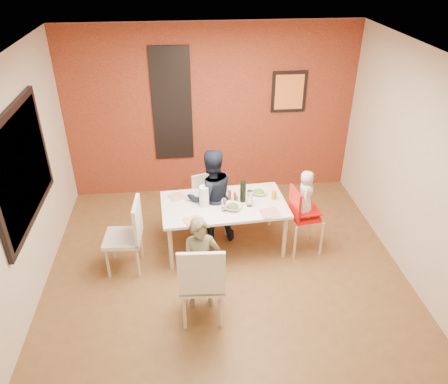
{
  "coord_description": "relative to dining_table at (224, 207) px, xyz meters",
  "views": [
    {
      "loc": [
        -0.46,
        -4.21,
        3.72
      ],
      "look_at": [
        0.0,
        0.3,
        1.05
      ],
      "focal_mm": 35.0,
      "sensor_mm": 36.0,
      "label": 1
    }
  ],
  "objects": [
    {
      "name": "child_far",
      "position": [
        -0.15,
        0.18,
        0.06
      ],
      "size": [
        0.77,
        0.66,
        1.37
      ],
      "primitive_type": "imported",
      "rotation": [
        0.0,
        0.0,
        3.39
      ],
      "color": "black",
      "rests_on": "ground"
    },
    {
      "name": "salad_bowl_a",
      "position": [
        0.1,
        -0.14,
        0.09
      ],
      "size": [
        0.3,
        0.3,
        0.06
      ],
      "primitive_type": "imported",
      "rotation": [
        0.0,
        0.0,
        -0.42
      ],
      "color": "silver",
      "rests_on": "dining_table"
    },
    {
      "name": "condiment_brown",
      "position": [
        0.08,
        0.07,
        0.14
      ],
      "size": [
        0.04,
        0.04,
        0.15
      ],
      "primitive_type": "cylinder",
      "color": "brown",
      "rests_on": "dining_table"
    },
    {
      "name": "brick_accent_wall",
      "position": [
        -0.03,
        1.6,
        0.73
      ],
      "size": [
        4.5,
        0.02,
        2.7
      ],
      "primitive_type": "cube",
      "color": "maroon",
      "rests_on": "ground"
    },
    {
      "name": "wall_back",
      "position": [
        -0.03,
        1.62,
        0.73
      ],
      "size": [
        4.5,
        0.02,
        2.7
      ],
      "primitive_type": "cube",
      "color": "beige",
      "rests_on": "ground"
    },
    {
      "name": "chair_left",
      "position": [
        -1.22,
        -0.35,
        -0.07
      ],
      "size": [
        0.48,
        0.48,
        0.98
      ],
      "rotation": [
        0.0,
        0.0,
        4.65
      ],
      "color": "silver",
      "rests_on": "ground"
    },
    {
      "name": "art_print_frame",
      "position": [
        1.17,
        1.58,
        1.03
      ],
      "size": [
        0.54,
        0.03,
        0.64
      ],
      "primitive_type": "cube",
      "color": "black",
      "rests_on": "wall_back"
    },
    {
      "name": "ground",
      "position": [
        -0.03,
        -0.63,
        -0.62
      ],
      "size": [
        4.5,
        4.5,
        0.0
      ],
      "primitive_type": "plane",
      "color": "brown",
      "rests_on": "ground"
    },
    {
      "name": "glassblock_strip",
      "position": [
        -0.63,
        1.58,
        0.88
      ],
      "size": [
        0.55,
        0.03,
        1.7
      ],
      "primitive_type": "cube",
      "color": "silver",
      "rests_on": "wall_back"
    },
    {
      "name": "wine_glass_b",
      "position": [
        0.33,
        -0.08,
        0.17
      ],
      "size": [
        0.08,
        0.08,
        0.22
      ],
      "primitive_type": "cylinder",
      "color": "white",
      "rests_on": "dining_table"
    },
    {
      "name": "condiment_red",
      "position": [
        0.15,
        0.02,
        0.13
      ],
      "size": [
        0.04,
        0.04,
        0.14
      ],
      "primitive_type": "cylinder",
      "color": "red",
      "rests_on": "dining_table"
    },
    {
      "name": "toddler",
      "position": [
        1.03,
        -0.19,
        0.26
      ],
      "size": [
        0.28,
        0.35,
        0.63
      ],
      "primitive_type": "imported",
      "rotation": [
        0.0,
        0.0,
        1.28
      ],
      "color": "silver",
      "rests_on": "high_chair"
    },
    {
      "name": "glassblock_surround",
      "position": [
        -0.63,
        1.58,
        0.88
      ],
      "size": [
        0.6,
        0.03,
        1.76
      ],
      "primitive_type": "cube",
      "color": "black",
      "rests_on": "wall_back"
    },
    {
      "name": "dining_table",
      "position": [
        0.0,
        0.0,
        0.0
      ],
      "size": [
        1.68,
        1.01,
        0.68
      ],
      "rotation": [
        0.0,
        0.0,
        0.06
      ],
      "color": "white",
      "rests_on": "ground"
    },
    {
      "name": "picture_window_frame",
      "position": [
        -2.25,
        -0.43,
        0.93
      ],
      "size": [
        0.05,
        1.7,
        1.3
      ],
      "primitive_type": "cube",
      "color": "black",
      "rests_on": "wall_left"
    },
    {
      "name": "chair_near",
      "position": [
        -0.37,
        -1.34,
        -0.03
      ],
      "size": [
        0.51,
        0.51,
        1.05
      ],
      "rotation": [
        0.0,
        0.0,
        3.08
      ],
      "color": "silver",
      "rests_on": "ground"
    },
    {
      "name": "wall_left",
      "position": [
        -2.28,
        -0.63,
        0.73
      ],
      "size": [
        0.02,
        4.5,
        2.7
      ],
      "primitive_type": "cube",
      "color": "beige",
      "rests_on": "ground"
    },
    {
      "name": "plate_far_left",
      "position": [
        -0.62,
        0.23,
        0.07
      ],
      "size": [
        0.26,
        0.26,
        0.01
      ],
      "primitive_type": "cube",
      "rotation": [
        0.0,
        0.0,
        0.4
      ],
      "color": "white",
      "rests_on": "dining_table"
    },
    {
      "name": "salad_bowl_b",
      "position": [
        0.5,
        0.2,
        0.09
      ],
      "size": [
        0.26,
        0.26,
        0.05
      ],
      "primitive_type": "imported",
      "rotation": [
        0.0,
        0.0,
        -0.29
      ],
      "color": "white",
      "rests_on": "dining_table"
    },
    {
      "name": "condiment_green",
      "position": [
        0.17,
        -0.02,
        0.12
      ],
      "size": [
        0.03,
        0.03,
        0.12
      ],
      "primitive_type": "cylinder",
      "color": "#2E7025",
      "rests_on": "dining_table"
    },
    {
      "name": "child_near",
      "position": [
        -0.36,
        -1.09,
        -0.03
      ],
      "size": [
        0.44,
        0.3,
        1.17
      ],
      "primitive_type": "imported",
      "rotation": [
        0.0,
        0.0,
        0.06
      ],
      "color": "brown",
      "rests_on": "ground"
    },
    {
      "name": "high_chair",
      "position": [
        1.01,
        -0.2,
        -0.04
      ],
      "size": [
        0.46,
        0.46,
        0.96
      ],
      "rotation": [
        0.0,
        0.0,
        1.72
      ],
      "color": "red",
      "rests_on": "ground"
    },
    {
      "name": "art_print_canvas",
      "position": [
        1.17,
        1.56,
        1.03
      ],
      "size": [
        0.44,
        0.01,
        0.54
      ],
      "primitive_type": "cube",
      "color": "orange",
      "rests_on": "wall_back"
    },
    {
      "name": "picture_window_pane",
      "position": [
        -2.24,
        -0.43,
        0.93
      ],
      "size": [
        0.02,
        1.55,
        1.15
      ],
      "primitive_type": "cube",
      "color": "black",
      "rests_on": "wall_left"
    },
    {
      "name": "wall_front",
      "position": [
        -0.03,
        -2.88,
        0.73
      ],
      "size": [
        4.5,
        0.02,
        2.7
      ],
      "primitive_type": "cube",
      "color": "beige",
      "rests_on": "ground"
    },
    {
      "name": "wine_glass_a",
      "position": [
        -0.02,
        -0.17,
        0.15
      ],
      "size": [
        0.06,
        0.06,
        0.18
      ],
      "primitive_type": "cylinder",
      "color": "white",
      "rests_on": "dining_table"
    },
    {
      "name": "wine_bottle",
      "position": [
        0.25,
        0.03,
        0.21
      ],
      "size": [
        0.08,
        0.08,
        0.3
      ],
      "primitive_type": "cylinder",
      "color": "black",
      "rests_on": "dining_table"
    },
    {
      "name": "wall_right",
      "position": [
        2.22,
        -0.63,
        0.73
      ],
      "size": [
        0.02,
        4.5,
        2.7
      ],
      "primitive_type": "cube",
      "color": "beige",
      "rests_on": "ground"
    },
    {
      "name": "ceiling",
      "position": [
        -0.03,
        -0.63,
        2.08
      ],
      "size": [
        4.5,
        4.5,
        0.02
      ],
      "primitive_type": "cube",
      "color": "white",
      "rests_on": "wall_back"
    },
    {
      "name": "plate_far_mid",
      "position": [
        0.01,
        0.39,
        0.07
      ],
      "size": [
        0.22,
        0.22,
        0.01
      ],
      "primitive_type": "cube",
      "rotation": [
        0.0,
        0.0,
        0.14
      ],
      "color": "white",
      "rests_on": "dining_table"
    },
    {
      "name": "paper_towel_roll",
      "position": [
        -0.26,
        -0.02,
        0.2
      ],
      "size": [
        0.12,
        0.12,
        0.28
      ],
      "primitive_type": "cylinder",
      "color": "white",
      "rests_on": "dining_table"
    },
    {
      "name": "chair_far",
      "position": [
        -0.18,
        0.41,
        -0.14
      ],
      "size": [
        0.51,
        0.51,
        0.86
      ],
      "rotation": [
        0.0,
        0.0,
        0.33
      ],
      "color": "beige",
      "rests_on": "ground"
    },
    {
      "name": "plate_near_left",
      "position": [
        -0.41,
        -0.38,
        0.07
      ],
      "size": [
        0.29,
        0.29,
        0.01
      ],
      "primitive_type": "cube",
      "rotation": [
        0.0,
        0.0,
        0.42
      ],
      "color": "white",
      "rests_on": "dining_table"
    },
    {
      "name": "sippy_cup",
      "position": [
        0.68,
        0.05,
        0.12
      ],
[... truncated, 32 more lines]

